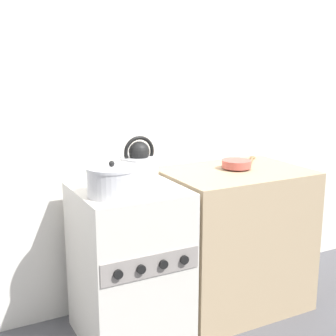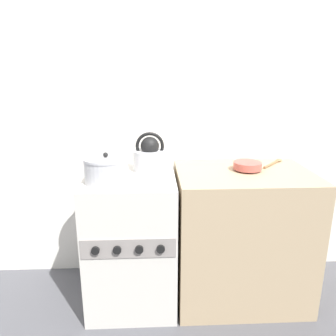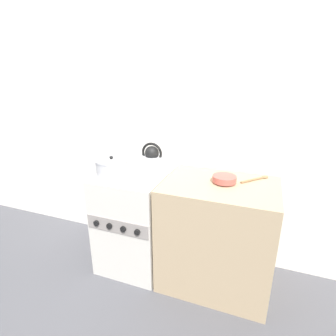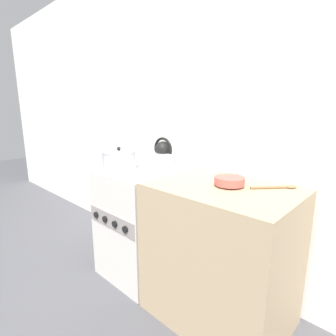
{
  "view_description": "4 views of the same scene",
  "coord_description": "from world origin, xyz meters",
  "px_view_note": "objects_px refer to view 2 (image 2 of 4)",
  "views": [
    {
      "loc": [
        -0.87,
        -1.85,
        1.45
      ],
      "look_at": [
        0.24,
        0.28,
        0.9
      ],
      "focal_mm": 50.0,
      "sensor_mm": 36.0,
      "label": 1
    },
    {
      "loc": [
        0.14,
        -1.56,
        1.41
      ],
      "look_at": [
        0.22,
        0.3,
        0.87
      ],
      "focal_mm": 35.0,
      "sensor_mm": 36.0,
      "label": 2
    },
    {
      "loc": [
        0.93,
        -1.43,
        1.56
      ],
      "look_at": [
        0.31,
        0.25,
        0.93
      ],
      "focal_mm": 28.0,
      "sensor_mm": 36.0,
      "label": 3
    },
    {
      "loc": [
        1.43,
        -0.94,
        1.27
      ],
      "look_at": [
        0.26,
        0.29,
        0.88
      ],
      "focal_mm": 28.0,
      "sensor_mm": 36.0,
      "label": 4
    }
  ],
  "objects_px": {
    "kettle": "(150,157)",
    "cooking_pot": "(106,170)",
    "stove": "(132,240)",
    "enamel_bowl": "(247,166)"
  },
  "relations": [
    {
      "from": "kettle",
      "to": "cooking_pot",
      "type": "distance_m",
      "value": 0.32
    },
    {
      "from": "cooking_pot",
      "to": "enamel_bowl",
      "type": "relative_size",
      "value": 1.45
    },
    {
      "from": "enamel_bowl",
      "to": "stove",
      "type": "bearing_deg",
      "value": -175.58
    },
    {
      "from": "kettle",
      "to": "cooking_pot",
      "type": "xyz_separation_m",
      "value": [
        -0.24,
        -0.22,
        -0.02
      ]
    },
    {
      "from": "stove",
      "to": "kettle",
      "type": "xyz_separation_m",
      "value": [
        0.12,
        0.12,
        0.5
      ]
    },
    {
      "from": "cooking_pot",
      "to": "enamel_bowl",
      "type": "distance_m",
      "value": 0.84
    },
    {
      "from": "cooking_pot",
      "to": "stove",
      "type": "bearing_deg",
      "value": 39.01
    },
    {
      "from": "cooking_pot",
      "to": "enamel_bowl",
      "type": "height_order",
      "value": "cooking_pot"
    },
    {
      "from": "stove",
      "to": "enamel_bowl",
      "type": "xyz_separation_m",
      "value": [
        0.71,
        0.05,
        0.46
      ]
    },
    {
      "from": "cooking_pot",
      "to": "kettle",
      "type": "bearing_deg",
      "value": 41.97
    }
  ]
}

